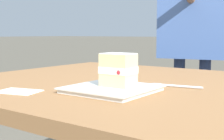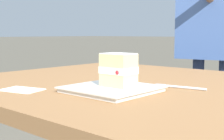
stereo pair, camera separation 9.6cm
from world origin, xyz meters
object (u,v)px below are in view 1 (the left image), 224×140
at_px(patio_table, 175,111).
at_px(diner_person, 193,18).
at_px(dessert_fork, 173,86).
at_px(paper_napkin, 19,91).
at_px(dessert_plate, 112,89).
at_px(cake_slice, 118,70).

bearing_deg(patio_table, diner_person, -71.23).
relative_size(dessert_fork, paper_napkin, 1.21).
bearing_deg(dessert_fork, paper_napkin, 46.27).
bearing_deg(patio_table, dessert_fork, 88.64).
bearing_deg(paper_napkin, dessert_fork, -133.73).
relative_size(dessert_plate, paper_napkin, 1.72).
bearing_deg(diner_person, paper_napkin, 89.72).
distance_m(dessert_plate, diner_person, 1.23).
distance_m(patio_table, dessert_fork, 0.09).
xyz_separation_m(cake_slice, dessert_fork, (-0.10, -0.17, -0.06)).
bearing_deg(cake_slice, patio_table, -117.87).
relative_size(dessert_plate, diner_person, 0.16).
height_order(cake_slice, paper_napkin, cake_slice).
relative_size(dessert_plate, cake_slice, 2.44).
bearing_deg(paper_napkin, cake_slice, -142.40).
bearing_deg(dessert_fork, diner_person, -71.61).
bearing_deg(diner_person, patio_table, 108.77).
relative_size(patio_table, diner_person, 1.04).
xyz_separation_m(dessert_plate, paper_napkin, (0.23, 0.17, -0.01)).
bearing_deg(dessert_fork, cake_slice, 59.55).
bearing_deg(patio_table, paper_napkin, 47.80).
bearing_deg(diner_person, dessert_fork, 108.39).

